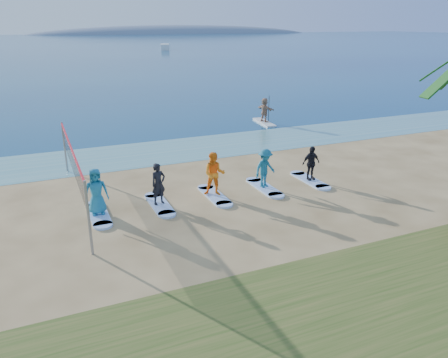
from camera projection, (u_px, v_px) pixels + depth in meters
name	position (u px, v px, depth m)	size (l,w,h in m)	color
ground	(255.00, 222.00, 16.19)	(600.00, 600.00, 0.00)	tan
shallow_water	(171.00, 151.00, 25.25)	(600.00, 600.00, 0.00)	teal
ocean	(46.00, 44.00, 154.22)	(600.00, 600.00, 0.00)	navy
island_ridge	(179.00, 34.00, 310.84)	(220.00, 56.00, 18.00)	slate
volleyball_net	(72.00, 159.00, 17.19)	(0.11, 9.09, 2.50)	gray
paddleboard	(264.00, 122.00, 32.22)	(0.70, 3.00, 0.12)	silver
paddleboarder	(265.00, 110.00, 31.91)	(1.61, 0.51, 1.74)	tan
boat_offshore_b	(165.00, 50.00, 120.62)	(2.27, 6.41, 1.57)	silver
surfboard_0	(99.00, 214.00, 16.74)	(0.70, 2.20, 0.09)	#A4C7FF
student_0	(96.00, 192.00, 16.42)	(0.88, 0.57, 1.79)	teal
surfboard_1	(160.00, 205.00, 17.65)	(0.70, 2.20, 0.09)	#A4C7FF
student_1	(158.00, 184.00, 17.35)	(0.62, 0.40, 1.69)	black
surfboard_2	(215.00, 196.00, 18.56)	(0.70, 2.20, 0.09)	#A4C7FF
student_2	(214.00, 174.00, 18.23)	(0.90, 0.70, 1.86)	orange
surfboard_3	(264.00, 188.00, 19.47)	(0.70, 2.20, 0.09)	#A4C7FF
student_3	(265.00, 168.00, 19.16)	(1.12, 0.64, 1.73)	#1A657F
surfboard_4	(310.00, 180.00, 20.38)	(0.70, 2.20, 0.09)	#A4C7FF
student_4	(311.00, 163.00, 20.09)	(0.93, 0.39, 1.59)	black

